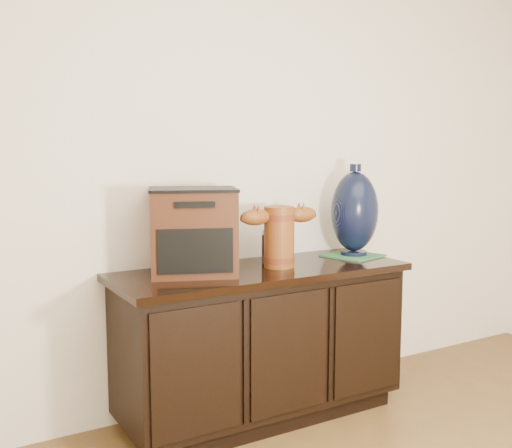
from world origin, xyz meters
TOP-DOWN VIEW (x-y plane):
  - sideboard at (0.00, 2.23)m, footprint 1.46×0.56m
  - terracotta_vessel at (0.09, 2.21)m, footprint 0.42×0.16m
  - tv_radio at (-0.34, 2.27)m, footprint 0.49×0.44m
  - green_mat at (0.60, 2.26)m, footprint 0.32×0.32m
  - lamp_base at (0.60, 2.26)m, footprint 0.31×0.31m
  - spray_can at (0.09, 2.31)m, footprint 0.06×0.06m

SIDE VIEW (x-z plane):
  - sideboard at x=0.00m, z-range 0.01..0.76m
  - green_mat at x=0.60m, z-range 0.76..0.76m
  - spray_can at x=0.09m, z-range 0.75..0.93m
  - terracotta_vessel at x=0.09m, z-range 0.77..1.07m
  - tv_radio at x=-0.34m, z-range 0.75..1.15m
  - lamp_base at x=0.60m, z-range 0.75..1.24m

